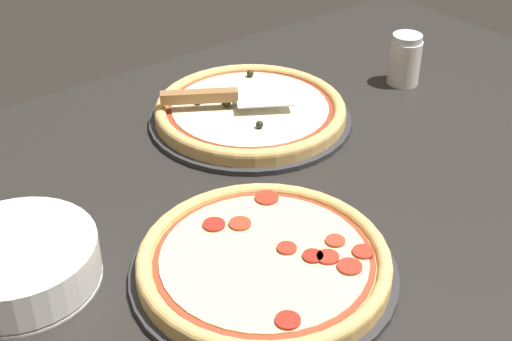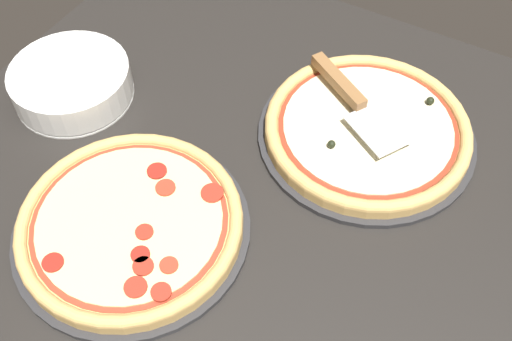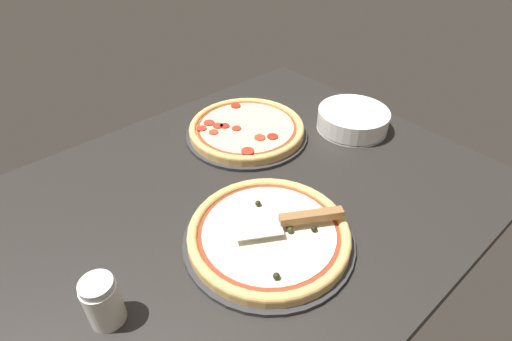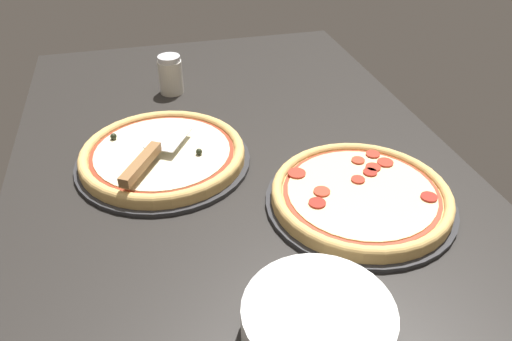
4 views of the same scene
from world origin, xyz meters
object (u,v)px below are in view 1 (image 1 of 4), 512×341
object	(u,v)px
pizza_front	(250,110)
pizza_back	(264,260)
serving_spatula	(214,97)
plate_stack	(18,263)
parmesan_shaker	(405,60)

from	to	relation	value
pizza_front	pizza_back	size ratio (longest dim) A/B	1.03
serving_spatula	plate_stack	world-z (taller)	serving_spatula
pizza_back	parmesan_shaker	bearing A→B (deg)	-153.04
pizza_back	plate_stack	bearing A→B (deg)	-34.73
pizza_front	plate_stack	xyz separation A→B (cm)	(51.04, 16.92, 0.70)
pizza_front	serving_spatula	size ratio (longest dim) A/B	1.52
pizza_back	serving_spatula	bearing A→B (deg)	-115.04
pizza_back	serving_spatula	distance (cm)	43.16
pizza_front	pizza_back	xyz separation A→B (cm)	(24.00, 35.67, 0.05)
pizza_front	serving_spatula	xyz separation A→B (cm)	(5.78, -3.33, 3.15)
pizza_front	parmesan_shaker	size ratio (longest dim) A/B	3.38
serving_spatula	parmesan_shaker	xyz separation A→B (cm)	(-40.63, 9.06, -0.44)
pizza_back	serving_spatula	world-z (taller)	serving_spatula
pizza_back	parmesan_shaker	distance (cm)	66.08
serving_spatula	parmesan_shaker	size ratio (longest dim) A/B	2.22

